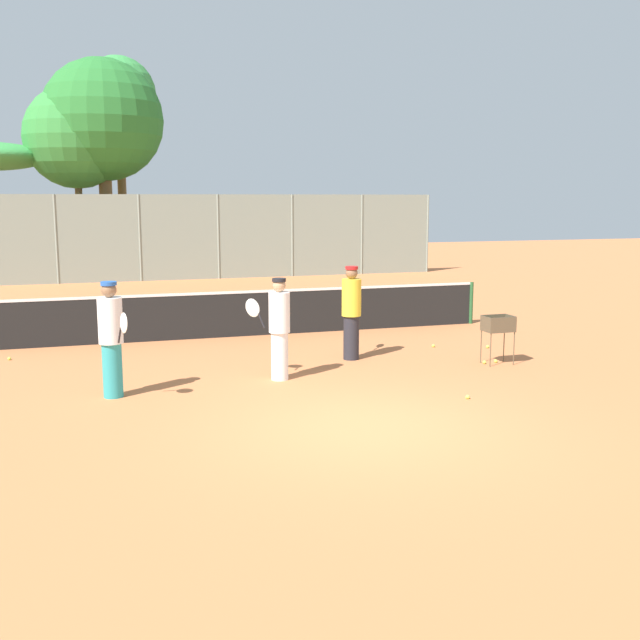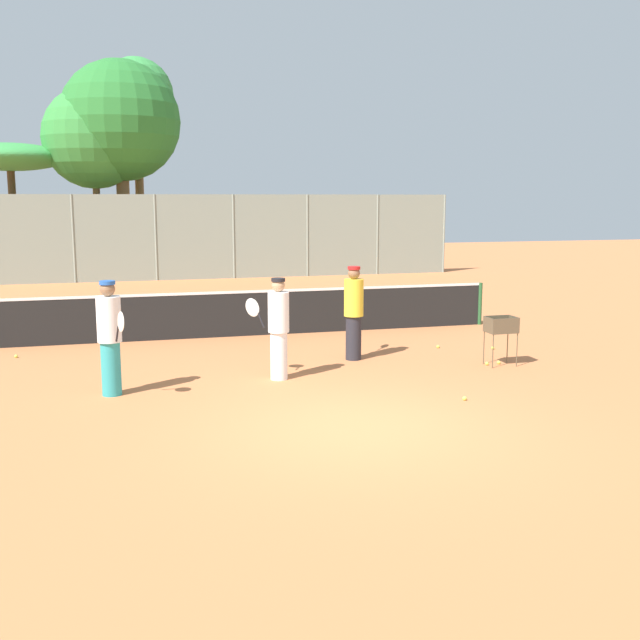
# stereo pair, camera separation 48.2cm
# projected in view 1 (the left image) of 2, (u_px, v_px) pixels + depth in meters

# --- Properties ---
(ground_plane) EXTENTS (80.00, 80.00, 0.00)m
(ground_plane) POSITION_uv_depth(u_px,v_px,m) (365.00, 428.00, 10.52)
(ground_plane) COLOR #C67242
(tennis_net) EXTENTS (11.65, 0.10, 1.07)m
(tennis_net) POSITION_uv_depth(u_px,v_px,m) (250.00, 312.00, 17.42)
(tennis_net) COLOR #26592D
(tennis_net) RESTS_ON ground_plane
(back_fence) EXTENTS (21.40, 0.08, 3.33)m
(back_fence) POSITION_uv_depth(u_px,v_px,m) (180.00, 237.00, 29.23)
(back_fence) COLOR gray
(back_fence) RESTS_ON ground_plane
(tree_0) EXTENTS (4.04, 4.04, 7.58)m
(tree_0) POSITION_uv_depth(u_px,v_px,m) (76.00, 137.00, 29.43)
(tree_0) COLOR brown
(tree_0) RESTS_ON ground_plane
(tree_2) EXTENTS (3.12, 3.12, 8.97)m
(tree_2) POSITION_uv_depth(u_px,v_px,m) (118.00, 97.00, 30.89)
(tree_2) COLOR brown
(tree_2) RESTS_ON ground_plane
(tree_3) EXTENTS (4.80, 4.80, 8.65)m
(tree_3) POSITION_uv_depth(u_px,v_px,m) (102.00, 121.00, 29.64)
(tree_3) COLOR brown
(tree_3) RESTS_ON ground_plane
(player_white_outfit) EXTENTS (0.39, 0.94, 1.87)m
(player_white_outfit) POSITION_uv_depth(u_px,v_px,m) (351.00, 311.00, 14.83)
(player_white_outfit) COLOR #26262D
(player_white_outfit) RESTS_ON ground_plane
(player_red_cap) EXTENTS (0.73, 0.72, 1.81)m
(player_red_cap) POSITION_uv_depth(u_px,v_px,m) (279.00, 327.00, 13.16)
(player_red_cap) COLOR white
(player_red_cap) RESTS_ON ground_plane
(player_yellow_shirt) EXTENTS (0.45, 0.92, 1.88)m
(player_yellow_shirt) POSITION_uv_depth(u_px,v_px,m) (111.00, 338.00, 11.98)
(player_yellow_shirt) COLOR teal
(player_yellow_shirt) RESTS_ON ground_plane
(ball_cart) EXTENTS (0.56, 0.41, 0.95)m
(ball_cart) POSITION_uv_depth(u_px,v_px,m) (498.00, 328.00, 14.45)
(ball_cart) COLOR brown
(ball_cart) RESTS_ON ground_plane
(tennis_ball_0) EXTENTS (0.07, 0.07, 0.07)m
(tennis_ball_0) POSITION_uv_depth(u_px,v_px,m) (9.00, 359.00, 14.88)
(tennis_ball_0) COLOR #D1E54C
(tennis_ball_0) RESTS_ON ground_plane
(tennis_ball_1) EXTENTS (0.07, 0.07, 0.07)m
(tennis_ball_1) POSITION_uv_depth(u_px,v_px,m) (488.00, 347.00, 16.07)
(tennis_ball_1) COLOR #D1E54C
(tennis_ball_1) RESTS_ON ground_plane
(tennis_ball_2) EXTENTS (0.07, 0.07, 0.07)m
(tennis_ball_2) POSITION_uv_depth(u_px,v_px,m) (496.00, 361.00, 14.65)
(tennis_ball_2) COLOR #D1E54C
(tennis_ball_2) RESTS_ON ground_plane
(tennis_ball_3) EXTENTS (0.07, 0.07, 0.07)m
(tennis_ball_3) POSITION_uv_depth(u_px,v_px,m) (484.00, 362.00, 14.54)
(tennis_ball_3) COLOR #D1E54C
(tennis_ball_3) RESTS_ON ground_plane
(tennis_ball_4) EXTENTS (0.07, 0.07, 0.07)m
(tennis_ball_4) POSITION_uv_depth(u_px,v_px,m) (433.00, 346.00, 16.17)
(tennis_ball_4) COLOR #D1E54C
(tennis_ball_4) RESTS_ON ground_plane
(tennis_ball_5) EXTENTS (0.07, 0.07, 0.07)m
(tennis_ball_5) POSITION_uv_depth(u_px,v_px,m) (468.00, 397.00, 12.01)
(tennis_ball_5) COLOR #D1E54C
(tennis_ball_5) RESTS_ON ground_plane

